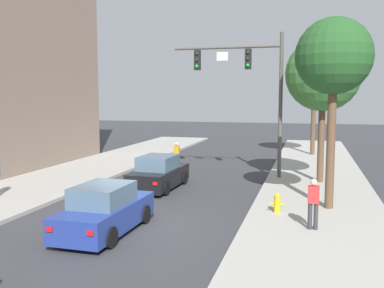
{
  "coord_description": "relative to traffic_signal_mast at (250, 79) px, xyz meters",
  "views": [
    {
      "loc": [
        6.09,
        -13.39,
        4.37
      ],
      "look_at": [
        0.39,
        7.6,
        2.0
      ],
      "focal_mm": 40.67,
      "sensor_mm": 36.0,
      "label": 1
    }
  ],
  "objects": [
    {
      "name": "car_lead_black",
      "position": [
        -3.78,
        -3.7,
        -4.58
      ],
      "size": [
        1.93,
        4.29,
        1.6
      ],
      "color": "black",
      "rests_on": "ground"
    },
    {
      "name": "street_tree_nearest",
      "position": [
        3.88,
        -5.98,
        0.49
      ],
      "size": [
        2.83,
        2.83,
        7.13
      ],
      "color": "brown",
      "rests_on": "sidewalk_right"
    },
    {
      "name": "ground_plane",
      "position": [
        -3.0,
        -9.59,
        -5.3
      ],
      "size": [
        120.0,
        120.0,
        0.0
      ],
      "primitive_type": "plane",
      "color": "#38383D"
    },
    {
      "name": "pedestrian_sidewalk_right_walker",
      "position": [
        3.28,
        -8.92,
        -4.24
      ],
      "size": [
        0.36,
        0.22,
        1.64
      ],
      "color": "#333338",
      "rests_on": "sidewalk_right"
    },
    {
      "name": "sidewalk_right",
      "position": [
        3.5,
        -9.59,
        -5.23
      ],
      "size": [
        5.0,
        60.0,
        0.15
      ],
      "primitive_type": "cube",
      "color": "#A8A59E",
      "rests_on": "ground"
    },
    {
      "name": "traffic_signal_mast",
      "position": [
        0.0,
        0.0,
        0.0
      ],
      "size": [
        5.81,
        0.38,
        7.5
      ],
      "color": "#514C47",
      "rests_on": "sidewalk_right"
    },
    {
      "name": "street_tree_third",
      "position": [
        3.33,
        9.89,
        0.77
      ],
      "size": [
        3.52,
        3.52,
        7.72
      ],
      "color": "brown",
      "rests_on": "sidewalk_right"
    },
    {
      "name": "street_tree_second",
      "position": [
        3.66,
        -0.75,
        0.14
      ],
      "size": [
        3.64,
        3.64,
        7.14
      ],
      "color": "brown",
      "rests_on": "sidewalk_right"
    },
    {
      "name": "pedestrian_crossing_road",
      "position": [
        -4.63,
        1.89,
        -4.39
      ],
      "size": [
        0.36,
        0.22,
        1.64
      ],
      "color": "brown",
      "rests_on": "ground"
    },
    {
      "name": "fire_hydrant",
      "position": [
        2.03,
        -7.15,
        -4.8
      ],
      "size": [
        0.48,
        0.24,
        0.72
      ],
      "color": "gold",
      "rests_on": "sidewalk_right"
    },
    {
      "name": "car_following_blue",
      "position": [
        -3.18,
        -10.55,
        -4.58
      ],
      "size": [
        1.9,
        4.27,
        1.6
      ],
      "color": "navy",
      "rests_on": "ground"
    }
  ]
}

